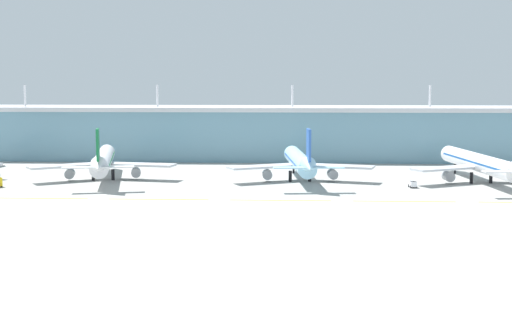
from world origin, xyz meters
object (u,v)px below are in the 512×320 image
airliner_far_middle (480,163)px  baggage_cart (413,184)px  airliner_near_middle (103,161)px  airliner_center (300,162)px

airliner_far_middle → baggage_cart: size_ratio=18.42×
airliner_near_middle → baggage_cart: size_ratio=17.15×
baggage_cart → airliner_center: bearing=158.6°
airliner_near_middle → baggage_cart: 101.54m
airliner_near_middle → airliner_center: bearing=0.2°
airliner_center → airliner_far_middle: 58.39m
airliner_near_middle → airliner_center: same height
baggage_cart → airliner_near_middle: bearing=172.4°
airliner_near_middle → airliner_far_middle: (124.01, -1.13, 0.00)m
airliner_near_middle → airliner_far_middle: bearing=-0.5°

